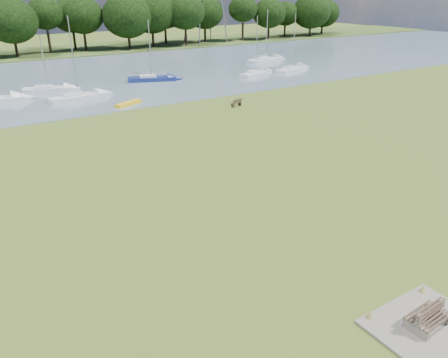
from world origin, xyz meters
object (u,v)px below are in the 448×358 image
sailboat_1 (266,59)px  sailboat_8 (77,95)px  sailboat_7 (151,77)px  bench_pair (428,317)px  sailboat_5 (256,72)px  sailboat_9 (292,68)px  riverbank_bench (237,103)px  kayak (128,103)px  sailboat_6 (47,88)px

sailboat_1 → sailboat_8: bearing=-169.7°
sailboat_7 → bench_pair: bearing=-81.3°
sailboat_5 → sailboat_9: 6.85m
riverbank_bench → kayak: 11.70m
sailboat_7 → sailboat_8: sailboat_8 is taller
sailboat_1 → sailboat_7: size_ratio=1.06×
riverbank_bench → sailboat_8: 18.20m
sailboat_1 → sailboat_7: sailboat_1 is taller
bench_pair → sailboat_1: bearing=54.8°
sailboat_1 → sailboat_9: sailboat_1 is taller
kayak → sailboat_9: (28.84, 6.84, 0.25)m
kayak → sailboat_7: bearing=31.0°
sailboat_5 → sailboat_9: (6.85, -0.04, 0.00)m
bench_pair → riverbank_bench: size_ratio=1.26×
sailboat_7 → sailboat_8: 12.58m
sailboat_1 → riverbank_bench: bearing=-139.5°
riverbank_bench → kayak: riverbank_bench is taller
sailboat_1 → sailboat_9: bearing=-108.4°
bench_pair → sailboat_9: bearing=51.4°
sailboat_6 → sailboat_8: sailboat_8 is taller
sailboat_1 → sailboat_6: size_ratio=1.28×
sailboat_9 → sailboat_5: bearing=165.2°
riverbank_bench → bench_pair: bearing=-126.9°
riverbank_bench → sailboat_9: sailboat_9 is taller
sailboat_1 → sailboat_6: 36.83m
riverbank_bench → sailboat_6: sailboat_6 is taller
sailboat_6 → sailboat_9: bearing=8.8°
riverbank_bench → sailboat_5: sailboat_5 is taller
bench_pair → sailboat_7: bearing=74.8°
bench_pair → sailboat_5: (24.77, 44.88, -0.01)m
bench_pair → sailboat_7: 49.94m
bench_pair → riverbank_bench: bearing=65.0°
riverbank_bench → sailboat_9: 23.47m
bench_pair → sailboat_1: size_ratio=0.21×
sailboat_6 → sailboat_9: (34.67, -5.11, 0.02)m
sailboat_8 → sailboat_9: 32.78m
sailboat_5 → sailboat_6: sailboat_5 is taller
kayak → sailboat_7: sailboat_7 is taller
kayak → sailboat_6: sailboat_6 is taller
bench_pair → kayak: bearing=82.4°
riverbank_bench → sailboat_8: sailboat_8 is taller
sailboat_9 → bench_pair: bearing=-139.7°
sailboat_6 → sailboat_5: bearing=6.8°
sailboat_8 → sailboat_1: bearing=9.2°
bench_pair → sailboat_8: size_ratio=0.20×
bench_pair → sailboat_6: size_ratio=0.27×
kayak → sailboat_6: (-5.83, 11.94, 0.23)m
sailboat_8 → sailboat_7: bearing=17.6°
kayak → sailboat_9: size_ratio=0.41×
kayak → sailboat_1: sailboat_1 is taller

